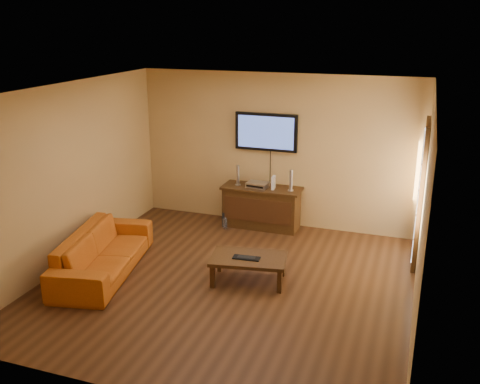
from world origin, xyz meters
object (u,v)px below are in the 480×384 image
at_px(game_console, 273,183).
at_px(bottle, 225,224).
at_px(speaker_left, 238,176).
at_px(keyboard, 246,258).
at_px(av_receiver, 258,185).
at_px(speaker_right, 291,181).
at_px(media_console, 261,207).
at_px(television, 266,132).
at_px(coffee_table, 249,260).
at_px(subwoofer, 229,217).
at_px(sofa, 103,245).

xyz_separation_m(game_console, bottle, (-0.79, -0.31, -0.75)).
height_order(speaker_left, keyboard, speaker_left).
distance_m(av_receiver, game_console, 0.30).
bearing_deg(speaker_right, game_console, 178.74).
bearing_deg(av_receiver, media_console, 8.84).
bearing_deg(television, media_console, -90.00).
relative_size(coffee_table, speaker_left, 3.14).
height_order(subwoofer, bottle, subwoofer).
height_order(coffee_table, sofa, sofa).
xyz_separation_m(television, bottle, (-0.57, -0.56, -1.58)).
bearing_deg(sofa, speaker_left, -37.33).
bearing_deg(bottle, subwoofer, 91.72).
xyz_separation_m(coffee_table, av_receiver, (-0.52, 2.08, 0.45)).
xyz_separation_m(coffee_table, keyboard, (-0.01, -0.06, 0.06)).
distance_m(coffee_table, speaker_left, 2.33).
bearing_deg(av_receiver, speaker_left, -172.90).
relative_size(coffee_table, bottle, 5.06).
bearing_deg(bottle, speaker_right, 15.56).
relative_size(speaker_right, bottle, 1.64).
bearing_deg(game_console, media_console, 170.42).
bearing_deg(game_console, speaker_right, -4.92).
height_order(media_console, speaker_right, speaker_right).
relative_size(television, subwoofer, 4.15).
bearing_deg(sofa, game_console, -48.49).
xyz_separation_m(speaker_right, av_receiver, (-0.60, 0.03, -0.13)).
distance_m(av_receiver, subwoofer, 0.82).
bearing_deg(sofa, subwoofer, -35.53).
distance_m(television, bottle, 1.77).
bearing_deg(coffee_table, sofa, -169.14).
bearing_deg(speaker_right, coffee_table, -92.29).
height_order(av_receiver, keyboard, av_receiver).
bearing_deg(television, coffee_table, -79.03).
distance_m(media_console, sofa, 2.99).
bearing_deg(keyboard, media_console, 101.44).
height_order(sofa, speaker_right, speaker_right).
distance_m(coffee_table, speaker_right, 2.13).
height_order(game_console, keyboard, game_console).
relative_size(media_console, coffee_table, 1.22).
relative_size(television, sofa, 0.52).
bearing_deg(av_receiver, subwoofer, -163.50).
relative_size(coffee_table, subwoofer, 4.26).
distance_m(sofa, bottle, 2.43).
xyz_separation_m(sofa, speaker_left, (1.22, 2.48, 0.49)).
relative_size(game_console, subwoofer, 0.84).
height_order(speaker_right, bottle, speaker_right).
distance_m(sofa, keyboard, 2.12).
bearing_deg(keyboard, speaker_right, 87.37).
distance_m(subwoofer, bottle, 0.24).
relative_size(sofa, subwoofer, 8.01).
bearing_deg(game_console, bottle, -162.00).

